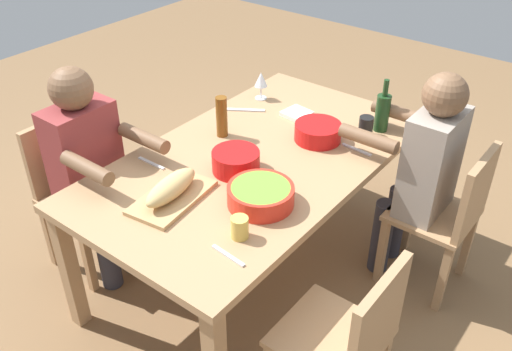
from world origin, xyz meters
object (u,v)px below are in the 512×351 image
(diner_far_left, at_px, (422,165))
(serving_bowl_salad, at_px, (261,194))
(diner_near_right, at_px, (91,163))
(cup_far_left, at_px, (366,126))
(dining_table, at_px, (256,170))
(wine_glass, at_px, (261,80))
(serving_bowl_pasta, at_px, (318,131))
(cup_far_right, at_px, (240,228))
(chair_far_left, at_px, (449,213))
(chair_near_right, at_px, (76,186))
(cutting_board, at_px, (172,197))
(napkin_stack, at_px, (297,114))
(serving_bowl_greens, at_px, (235,160))
(bread_loaf, at_px, (171,187))
(wine_bottle, at_px, (382,112))
(beer_bottle, at_px, (222,117))
(chair_far_right, at_px, (349,339))

(diner_far_left, xyz_separation_m, serving_bowl_salad, (0.80, -0.41, 0.09))
(diner_near_right, relative_size, cup_far_left, 11.47)
(diner_near_right, relative_size, serving_bowl_salad, 4.08)
(dining_table, xyz_separation_m, wine_glass, (-0.54, -0.38, 0.19))
(serving_bowl_pasta, relative_size, cup_far_right, 2.57)
(diner_near_right, xyz_separation_m, serving_bowl_salad, (-0.21, 0.92, 0.09))
(dining_table, distance_m, chair_far_left, 1.00)
(chair_near_right, relative_size, cutting_board, 2.12)
(chair_near_right, xyz_separation_m, diner_far_left, (-1.01, 1.51, 0.21))
(wine_glass, bearing_deg, napkin_stack, 80.24)
(chair_far_left, xyz_separation_m, cup_far_right, (1.03, -0.52, 0.30))
(chair_near_right, xyz_separation_m, serving_bowl_greens, (-0.35, 0.84, 0.32))
(serving_bowl_greens, xyz_separation_m, cutting_board, (0.35, -0.07, -0.05))
(chair_near_right, distance_m, diner_near_right, 0.28)
(serving_bowl_pasta, height_order, serving_bowl_greens, serving_bowl_greens)
(dining_table, bearing_deg, bread_loaf, -8.37)
(serving_bowl_pasta, bearing_deg, wine_glass, -111.44)
(napkin_stack, bearing_deg, diner_far_left, 90.97)
(dining_table, bearing_deg, wine_glass, -144.68)
(chair_near_right, height_order, cup_far_right, chair_near_right)
(wine_bottle, distance_m, cup_far_left, 0.12)
(wine_bottle, bearing_deg, cup_far_left, -20.44)
(napkin_stack, bearing_deg, beer_bottle, -23.30)
(wine_glass, height_order, cup_far_left, wine_glass)
(napkin_stack, bearing_deg, cup_far_right, 22.26)
(cutting_board, xyz_separation_m, wine_glass, (-1.05, -0.31, 0.11))
(diner_far_left, xyz_separation_m, bread_loaf, (1.01, -0.74, 0.11))
(diner_near_right, relative_size, wine_glass, 7.23)
(napkin_stack, bearing_deg, serving_bowl_salad, 23.75)
(beer_bottle, bearing_deg, cutting_board, 19.25)
(bread_loaf, bearing_deg, wine_bottle, 159.26)
(chair_far_left, height_order, wine_glass, wine_glass)
(serving_bowl_pasta, distance_m, bread_loaf, 0.87)
(chair_far_right, distance_m, diner_far_left, 1.05)
(serving_bowl_pasta, bearing_deg, dining_table, -24.04)
(diner_near_right, bearing_deg, wine_glass, 165.08)
(bread_loaf, distance_m, napkin_stack, 1.00)
(serving_bowl_pasta, xyz_separation_m, bread_loaf, (0.84, -0.22, 0.01))
(wine_bottle, xyz_separation_m, cup_far_right, (1.15, -0.03, -0.06))
(bread_loaf, relative_size, beer_bottle, 1.45)
(bread_loaf, bearing_deg, diner_near_right, -90.55)
(wine_bottle, height_order, cup_far_right, wine_bottle)
(dining_table, distance_m, napkin_stack, 0.51)
(diner_near_right, relative_size, chair_far_left, 1.41)
(chair_near_right, relative_size, serving_bowl_greens, 3.73)
(dining_table, xyz_separation_m, chair_far_left, (-0.50, 0.85, -0.18))
(chair_far_right, xyz_separation_m, cup_far_left, (-1.03, -0.53, 0.31))
(chair_far_left, bearing_deg, bread_loaf, -42.26)
(serving_bowl_salad, height_order, wine_glass, wine_glass)
(diner_near_right, height_order, serving_bowl_greens, diner_near_right)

